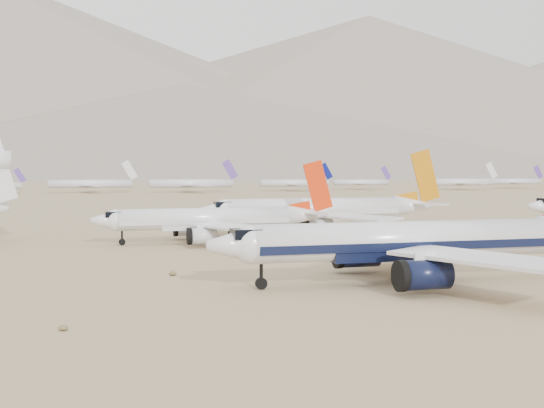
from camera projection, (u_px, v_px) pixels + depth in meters
The scene contains 8 objects.
ground at pixel (443, 282), 90.81m from camera, with size 7000.00×7000.00×0.00m, color #977958.
main_airliner at pixel (423, 241), 90.97m from camera, with size 50.82×49.64×17.94m.
row2_gold_tail at pixel (323, 210), 154.46m from camera, with size 48.98×47.91×17.44m.
row2_orange_tail at pixel (215, 219), 136.85m from camera, with size 42.14×41.22×15.03m.
distant_storage_row at pixel (180, 183), 388.86m from camera, with size 563.14×60.75×15.52m.
mountain_range at pixel (108, 85), 1682.66m from camera, with size 7354.00×3024.00×470.00m.
foothills at pixel (404, 133), 1287.94m from camera, with size 4637.50×1395.00×155.00m.
desert_scrub at pixel (480, 333), 62.32m from camera, with size 247.37×121.67×0.63m.
Camera 1 is at (-44.49, -81.09, 14.16)m, focal length 50.00 mm.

